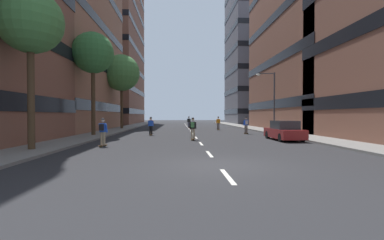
# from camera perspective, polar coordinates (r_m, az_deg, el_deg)

# --- Properties ---
(ground_plane) EXTENTS (148.66, 148.66, 0.00)m
(ground_plane) POSITION_cam_1_polar(r_m,az_deg,el_deg) (35.41, -0.41, -2.14)
(ground_plane) COLOR #28282B
(sidewalk_left) EXTENTS (2.97, 68.13, 0.14)m
(sidewalk_left) POSITION_cam_1_polar(r_m,az_deg,el_deg) (39.25, -14.40, -1.76)
(sidewalk_left) COLOR gray
(sidewalk_left) RESTS_ON ground_plane
(sidewalk_right) EXTENTS (2.97, 68.13, 0.14)m
(sidewalk_right) POSITION_cam_1_polar(r_m,az_deg,el_deg) (39.99, 12.91, -1.71)
(sidewalk_right) COLOR gray
(sidewalk_right) RESTS_ON ground_plane
(lane_markings) EXTENTS (0.16, 57.20, 0.01)m
(lane_markings) POSITION_cam_1_polar(r_m,az_deg,el_deg) (36.13, -0.46, -2.07)
(lane_markings) COLOR silver
(lane_markings) RESTS_ON ground_plane
(building_left_mid) EXTENTS (15.51, 21.29, 24.87)m
(building_left_mid) POSITION_cam_1_polar(r_m,az_deg,el_deg) (40.96, -28.47, 15.86)
(building_left_mid) COLOR #9E6B51
(building_left_mid) RESTS_ON ground_plane
(building_left_far) EXTENTS (15.51, 23.84, 37.13)m
(building_left_far) POSITION_cam_1_polar(r_m,az_deg,el_deg) (68.47, -17.84, 15.08)
(building_left_far) COLOR brown
(building_left_far) RESTS_ON ground_plane
(building_right_mid) EXTENTS (15.51, 22.94, 22.50)m
(building_right_mid) POSITION_cam_1_polar(r_m,az_deg,el_deg) (42.08, 26.51, 13.80)
(building_right_mid) COLOR brown
(building_right_mid) RESTS_ON ground_plane
(building_right_far) EXTENTS (15.51, 16.20, 37.46)m
(building_right_far) POSITION_cam_1_polar(r_m,az_deg,el_deg) (69.36, 14.50, 15.05)
(building_right_far) COLOR slate
(building_right_far) RESTS_ON ground_plane
(parked_car_near) EXTENTS (1.82, 4.40, 1.52)m
(parked_car_near) POSITION_cam_1_polar(r_m,az_deg,el_deg) (22.39, 18.65, -2.23)
(parked_car_near) COLOR maroon
(parked_car_near) RESTS_ON ground_plane
(street_tree_near) EXTENTS (5.00, 5.00, 10.17)m
(street_tree_near) POSITION_cam_1_polar(r_m,az_deg,el_deg) (39.50, -14.49, 9.47)
(street_tree_near) COLOR #4C3823
(street_tree_near) RESTS_ON sidewalk_left
(street_tree_mid) EXTENTS (3.38, 3.38, 8.47)m
(street_tree_mid) POSITION_cam_1_polar(r_m,az_deg,el_deg) (17.54, -30.66, 17.11)
(street_tree_mid) COLOR #4C3823
(street_tree_mid) RESTS_ON sidewalk_left
(street_tree_far) EXTENTS (3.75, 3.75, 9.41)m
(street_tree_far) POSITION_cam_1_polar(r_m,az_deg,el_deg) (27.35, -19.95, 12.90)
(street_tree_far) COLOR #4C3823
(street_tree_far) RESTS_ON sidewalk_left
(streetlamp_right) EXTENTS (2.13, 0.30, 6.50)m
(streetlamp_right) POSITION_cam_1_polar(r_m,az_deg,el_deg) (31.45, 16.15, 4.97)
(streetlamp_right) COLOR #3F3F44
(streetlamp_right) RESTS_ON sidewalk_right
(skater_0) EXTENTS (0.53, 0.90, 1.78)m
(skater_0) POSITION_cam_1_polar(r_m,az_deg,el_deg) (41.70, -0.65, -0.31)
(skater_0) COLOR brown
(skater_0) RESTS_ON ground_plane
(skater_1) EXTENTS (0.56, 0.92, 1.78)m
(skater_1) POSITION_cam_1_polar(r_m,az_deg,el_deg) (17.82, -18.13, -2.02)
(skater_1) COLOR brown
(skater_1) RESTS_ON ground_plane
(skater_2) EXTENTS (0.54, 0.91, 1.78)m
(skater_2) POSITION_cam_1_polar(r_m,az_deg,el_deg) (26.81, -8.60, -1.05)
(skater_2) COLOR brown
(skater_2) RESTS_ON ground_plane
(skater_3) EXTENTS (0.56, 0.92, 1.78)m
(skater_3) POSITION_cam_1_polar(r_m,az_deg,el_deg) (21.25, 0.17, -1.49)
(skater_3) COLOR brown
(skater_3) RESTS_ON ground_plane
(skater_4) EXTENTS (0.55, 0.92, 1.78)m
(skater_4) POSITION_cam_1_polar(r_m,az_deg,el_deg) (28.97, 11.22, -0.85)
(skater_4) COLOR brown
(skater_4) RESTS_ON ground_plane
(skater_5) EXTENTS (0.57, 0.92, 1.78)m
(skater_5) POSITION_cam_1_polar(r_m,az_deg,el_deg) (30.27, -8.54, -0.76)
(skater_5) COLOR brown
(skater_5) RESTS_ON ground_plane
(skater_6) EXTENTS (0.54, 0.91, 1.78)m
(skater_6) POSITION_cam_1_polar(r_m,az_deg,el_deg) (36.28, 5.49, -0.51)
(skater_6) COLOR brown
(skater_6) RESTS_ON ground_plane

